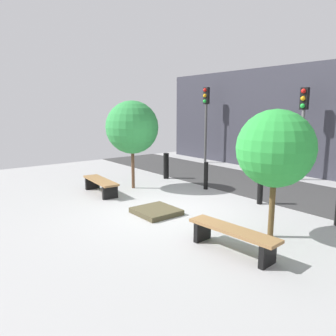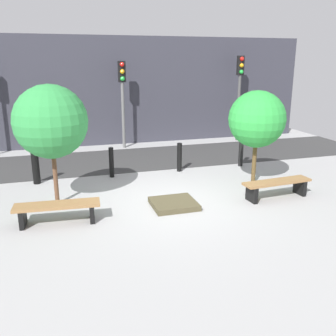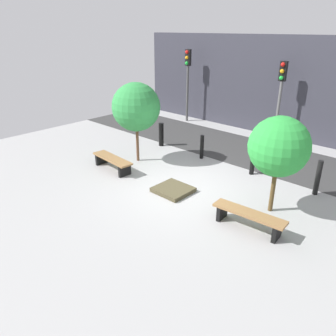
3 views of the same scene
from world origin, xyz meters
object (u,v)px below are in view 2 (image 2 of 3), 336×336
tree_behind_right_bench (257,119)px  bollard_center (179,157)px  traffic_light_mid_west (122,89)px  bollard_left (111,162)px  planter_bed (174,204)px  traffic_light_mid_east (240,83)px  bollard_far_left (36,167)px  tree_behind_left_bench (51,122)px  bench_left (57,209)px  bench_right (277,185)px  bollard_right (241,150)px

tree_behind_right_bench → bollard_center: tree_behind_right_bench is taller
traffic_light_mid_west → bollard_left: bearing=-105.8°
planter_bed → tree_behind_right_bench: 3.35m
traffic_light_mid_west → traffic_light_mid_east: size_ratio=0.94×
planter_bed → bollard_far_left: size_ratio=1.08×
traffic_light_mid_east → tree_behind_left_bench: bearing=-144.0°
bollard_left → tree_behind_right_bench: bearing=-25.6°
planter_bed → traffic_light_mid_east: (4.99, 6.56, 2.40)m
bench_left → bollard_far_left: (-0.53, 2.98, 0.16)m
bollard_far_left → traffic_light_mid_west: size_ratio=0.29×
bench_right → bollard_left: bearing=137.1°
bench_right → bollard_center: (-1.60, 2.98, 0.12)m
bench_left → bollard_left: bearing=66.0°
tree_behind_right_bench → traffic_light_mid_west: bearing=115.6°
bollard_right → bollard_far_left: bearing=180.0°
bench_left → bench_right: 5.34m
bench_right → tree_behind_left_bench: size_ratio=0.64×
tree_behind_right_bench → bollard_far_left: 6.28m
bollard_left → traffic_light_mid_east: (6.05, 3.78, 2.01)m
planter_bed → bollard_left: bearing=111.0°
bollard_right → traffic_light_mid_west: size_ratio=0.32×
tree_behind_right_bench → bollard_far_left: tree_behind_right_bench is taller
planter_bed → bollard_left: bollard_left is taller
bench_right → tree_behind_left_bench: 5.72m
bollard_left → traffic_light_mid_east: 7.41m
tree_behind_right_bench → bollard_center: (-1.60, 1.79, -1.38)m
tree_behind_left_bench → bollard_far_left: (-0.53, 1.79, -1.53)m
traffic_light_mid_west → tree_behind_left_bench: bearing=-115.6°
bench_left → bollard_center: size_ratio=2.01×
bench_right → bollard_far_left: 6.58m
bench_right → tree_behind_left_bench: (-5.34, 1.19, 1.68)m
bollard_center → bollard_right: size_ratio=0.84×
bollard_left → bench_left: bearing=-118.3°
bench_right → bollard_left: (-3.74, 2.98, 0.12)m
traffic_light_mid_west → bench_left: bearing=-111.6°
bollard_right → traffic_light_mid_west: (-3.20, 3.78, 1.79)m
bench_left → tree_behind_right_bench: tree_behind_right_bench is taller
tree_behind_right_bench → bollard_right: bearing=73.5°
tree_behind_right_bench → planter_bed: bearing=-159.7°
tree_behind_left_bench → bollard_left: (1.60, 1.79, -1.56)m
bollard_right → bollard_center: bearing=180.0°
bollard_left → bollard_right: bearing=0.0°
bollard_center → tree_behind_right_bench: bearing=-48.2°
bench_left → bollard_far_left: bollard_far_left is taller
bollard_far_left → traffic_light_mid_east: size_ratio=0.27×
tree_behind_left_bench → tree_behind_right_bench: bearing=0.0°
planter_bed → bollard_far_left: (-3.20, 2.78, 0.42)m
planter_bed → tree_behind_left_bench: (-2.67, 0.99, 1.95)m
bollard_left → traffic_light_mid_east: traffic_light_mid_east is taller
planter_bed → traffic_light_mid_west: size_ratio=0.31×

